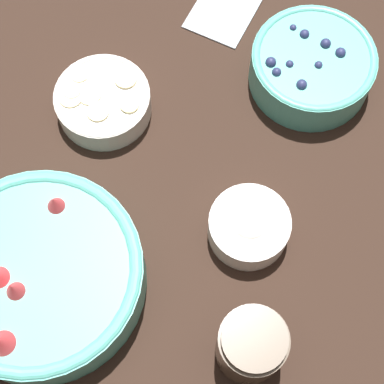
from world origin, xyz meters
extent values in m
plane|color=black|center=(0.00, 0.00, 0.00)|extent=(4.00, 4.00, 0.00)
cylinder|color=#56B7A8|center=(0.23, -0.10, 0.03)|extent=(0.26, 0.26, 0.06)
torus|color=#56B7A8|center=(0.23, -0.10, 0.06)|extent=(0.26, 0.26, 0.02)
cylinder|color=red|center=(0.23, -0.10, 0.05)|extent=(0.21, 0.21, 0.02)
cone|color=red|center=(0.27, -0.10, 0.07)|extent=(0.04, 0.04, 0.03)
cone|color=red|center=(0.16, -0.13, 0.07)|extent=(0.03, 0.03, 0.03)
cone|color=red|center=(0.32, -0.07, 0.08)|extent=(0.05, 0.05, 0.03)
cylinder|color=#56B7A8|center=(-0.22, 0.02, 0.03)|extent=(0.18, 0.18, 0.06)
torus|color=#56B7A8|center=(-0.22, 0.02, 0.06)|extent=(0.18, 0.18, 0.01)
cylinder|color=navy|center=(-0.22, 0.02, 0.05)|extent=(0.14, 0.14, 0.02)
sphere|color=navy|center=(-0.17, -0.01, 0.06)|extent=(0.01, 0.01, 0.01)
sphere|color=navy|center=(-0.19, -0.01, 0.06)|extent=(0.01, 0.01, 0.01)
sphere|color=navy|center=(-0.21, 0.03, 0.06)|extent=(0.01, 0.01, 0.01)
sphere|color=navy|center=(-0.25, 0.02, 0.06)|extent=(0.01, 0.01, 0.01)
sphere|color=navy|center=(-0.25, 0.04, 0.06)|extent=(0.01, 0.01, 0.01)
sphere|color=navy|center=(-0.25, -0.03, 0.06)|extent=(0.01, 0.01, 0.01)
sphere|color=navy|center=(-0.18, -0.03, 0.06)|extent=(0.02, 0.02, 0.02)
sphere|color=navy|center=(-0.24, -0.02, 0.06)|extent=(0.01, 0.01, 0.01)
sphere|color=navy|center=(-0.17, 0.02, 0.06)|extent=(0.01, 0.01, 0.01)
cylinder|color=silver|center=(-0.01, -0.20, 0.02)|extent=(0.13, 0.13, 0.04)
torus|color=silver|center=(-0.01, -0.20, 0.04)|extent=(0.13, 0.13, 0.01)
cylinder|color=beige|center=(-0.01, -0.20, 0.03)|extent=(0.11, 0.11, 0.01)
cylinder|color=beige|center=(0.01, -0.23, 0.04)|extent=(0.02, 0.02, 0.01)
cylinder|color=beige|center=(0.01, -0.18, 0.04)|extent=(0.03, 0.03, 0.01)
cylinder|color=beige|center=(-0.05, -0.18, 0.04)|extent=(0.03, 0.03, 0.01)
cylinder|color=beige|center=(0.02, -0.23, 0.04)|extent=(0.03, 0.03, 0.01)
cylinder|color=beige|center=(-0.02, -0.24, 0.04)|extent=(0.03, 0.03, 0.00)
cylinder|color=beige|center=(-0.02, -0.15, 0.04)|extent=(0.03, 0.03, 0.01)
cylinder|color=beige|center=(0.00, -0.21, 0.04)|extent=(0.03, 0.03, 0.00)
cylinder|color=white|center=(0.03, 0.07, 0.02)|extent=(0.11, 0.11, 0.04)
torus|color=white|center=(0.03, 0.07, 0.04)|extent=(0.11, 0.11, 0.01)
cylinder|color=white|center=(0.03, 0.07, 0.04)|extent=(0.08, 0.08, 0.01)
ellipsoid|color=white|center=(0.03, 0.07, 0.04)|extent=(0.05, 0.05, 0.02)
cylinder|color=brown|center=(0.16, 0.16, 0.05)|extent=(0.08, 0.08, 0.09)
cylinder|color=#472819|center=(0.16, 0.16, 0.04)|extent=(0.07, 0.07, 0.07)
cylinder|color=brown|center=(0.16, 0.16, 0.10)|extent=(0.07, 0.07, 0.01)
cube|color=#B2BCC6|center=(-0.26, -0.15, 0.00)|extent=(0.14, 0.11, 0.01)
camera|label=1|loc=(0.29, 0.17, 0.81)|focal=60.00mm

